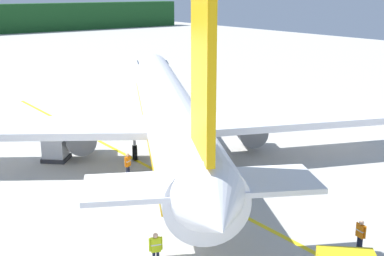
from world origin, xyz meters
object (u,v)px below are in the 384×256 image
airliner_foreground (168,111)px  crew_loader_right (361,234)px  crew_loader_left (156,248)px  crew_marshaller (128,164)px  cargo_container_near (56,148)px

airliner_foreground → crew_loader_right: size_ratio=22.43×
airliner_foreground → crew_loader_left: bearing=-126.1°
crew_loader_right → airliner_foreground: bearing=86.7°
crew_marshaller → cargo_container_near: bearing=110.3°
airliner_foreground → crew_loader_right: bearing=-93.3°
cargo_container_near → crew_loader_right: cargo_container_near is taller
crew_marshaller → crew_loader_right: crew_marshaller is taller
crew_loader_right → cargo_container_near: bearing=106.5°
airliner_foreground → cargo_container_near: (-7.43, 3.77, -2.42)m
cargo_container_near → crew_marshaller: size_ratio=1.40×
crew_marshaller → crew_loader_left: 11.49m
crew_loader_left → airliner_foreground: bearing=53.9°
crew_marshaller → crew_loader_left: bearing=-113.4°
cargo_container_near → crew_loader_left: 17.12m
crew_marshaller → crew_loader_left: (-4.57, -10.55, 0.00)m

